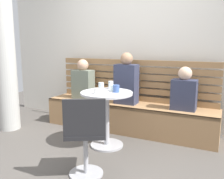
{
  "coord_description": "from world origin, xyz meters",
  "views": [
    {
      "loc": [
        1.4,
        -2.25,
        1.35
      ],
      "look_at": [
        -0.01,
        0.66,
        0.75
      ],
      "focal_mm": 39.21,
      "sensor_mm": 36.0,
      "label": 1
    }
  ],
  "objects_px": {
    "person_child_middle": "(184,91)",
    "cup_water_clear": "(111,85)",
    "cup_mug_blue": "(116,89)",
    "cup_glass_tall": "(101,87)",
    "booth_bench": "(127,117)",
    "cup_ceramic_white": "(97,91)",
    "cup_glass_short": "(113,88)",
    "person_adult": "(126,81)",
    "person_child_left": "(83,81)",
    "cafe_table": "(107,108)",
    "white_chair": "(85,134)"
  },
  "relations": [
    {
      "from": "person_child_middle",
      "to": "cup_water_clear",
      "type": "bearing_deg",
      "value": -153.2
    },
    {
      "from": "cup_mug_blue",
      "to": "cup_glass_tall",
      "type": "bearing_deg",
      "value": -168.89
    },
    {
      "from": "booth_bench",
      "to": "cup_ceramic_white",
      "type": "xyz_separation_m",
      "value": [
        -0.08,
        -0.83,
        0.55
      ]
    },
    {
      "from": "cup_glass_short",
      "to": "person_adult",
      "type": "bearing_deg",
      "value": 94.89
    },
    {
      "from": "cup_ceramic_white",
      "to": "cup_glass_tall",
      "type": "distance_m",
      "value": 0.15
    },
    {
      "from": "person_child_left",
      "to": "cup_glass_short",
      "type": "relative_size",
      "value": 8.3
    },
    {
      "from": "booth_bench",
      "to": "cup_ceramic_white",
      "type": "height_order",
      "value": "cup_ceramic_white"
    },
    {
      "from": "cup_ceramic_white",
      "to": "cup_glass_short",
      "type": "bearing_deg",
      "value": 68.07
    },
    {
      "from": "cafe_table",
      "to": "person_child_left",
      "type": "distance_m",
      "value": 1.09
    },
    {
      "from": "cup_water_clear",
      "to": "person_child_middle",
      "type": "bearing_deg",
      "value": 26.8
    },
    {
      "from": "cup_glass_tall",
      "to": "cup_water_clear",
      "type": "xyz_separation_m",
      "value": [
        0.03,
        0.23,
        -0.01
      ]
    },
    {
      "from": "cup_glass_short",
      "to": "cup_glass_tall",
      "type": "relative_size",
      "value": 0.67
    },
    {
      "from": "person_child_middle",
      "to": "cup_mug_blue",
      "type": "relative_size",
      "value": 6.4
    },
    {
      "from": "cafe_table",
      "to": "cup_water_clear",
      "type": "bearing_deg",
      "value": 102.29
    },
    {
      "from": "person_adult",
      "to": "person_child_middle",
      "type": "bearing_deg",
      "value": 0.47
    },
    {
      "from": "cup_mug_blue",
      "to": "person_child_middle",
      "type": "bearing_deg",
      "value": 40.96
    },
    {
      "from": "booth_bench",
      "to": "person_child_left",
      "type": "xyz_separation_m",
      "value": [
        -0.83,
        0.02,
        0.51
      ]
    },
    {
      "from": "white_chair",
      "to": "person_child_middle",
      "type": "xyz_separation_m",
      "value": [
        0.7,
        1.49,
        0.24
      ]
    },
    {
      "from": "cup_ceramic_white",
      "to": "cup_glass_short",
      "type": "distance_m",
      "value": 0.28
    },
    {
      "from": "cup_glass_tall",
      "to": "cup_mug_blue",
      "type": "bearing_deg",
      "value": 11.11
    },
    {
      "from": "cafe_table",
      "to": "cup_water_clear",
      "type": "relative_size",
      "value": 6.73
    },
    {
      "from": "person_child_middle",
      "to": "cup_mug_blue",
      "type": "distance_m",
      "value": 0.99
    },
    {
      "from": "person_child_left",
      "to": "cup_water_clear",
      "type": "height_order",
      "value": "person_child_left"
    },
    {
      "from": "booth_bench",
      "to": "white_chair",
      "type": "height_order",
      "value": "white_chair"
    },
    {
      "from": "white_chair",
      "to": "person_child_left",
      "type": "xyz_separation_m",
      "value": [
        -0.98,
        1.51,
        0.27
      ]
    },
    {
      "from": "white_chair",
      "to": "cup_glass_short",
      "type": "distance_m",
      "value": 0.97
    },
    {
      "from": "person_adult",
      "to": "cup_water_clear",
      "type": "height_order",
      "value": "person_adult"
    },
    {
      "from": "cup_ceramic_white",
      "to": "cup_glass_tall",
      "type": "xyz_separation_m",
      "value": [
        -0.02,
        0.15,
        0.03
      ]
    },
    {
      "from": "cup_ceramic_white",
      "to": "cup_mug_blue",
      "type": "distance_m",
      "value": 0.26
    },
    {
      "from": "cup_water_clear",
      "to": "booth_bench",
      "type": "bearing_deg",
      "value": 81.59
    },
    {
      "from": "cup_ceramic_white",
      "to": "cup_glass_tall",
      "type": "height_order",
      "value": "cup_glass_tall"
    },
    {
      "from": "cafe_table",
      "to": "cup_glass_tall",
      "type": "height_order",
      "value": "cup_glass_tall"
    },
    {
      "from": "cafe_table",
      "to": "white_chair",
      "type": "height_order",
      "value": "white_chair"
    },
    {
      "from": "person_child_middle",
      "to": "cup_glass_tall",
      "type": "height_order",
      "value": "person_child_middle"
    },
    {
      "from": "cup_water_clear",
      "to": "cup_glass_short",
      "type": "bearing_deg",
      "value": -51.55
    },
    {
      "from": "person_child_left",
      "to": "cup_mug_blue",
      "type": "xyz_separation_m",
      "value": [
        0.93,
        -0.67,
        0.05
      ]
    },
    {
      "from": "white_chair",
      "to": "person_child_left",
      "type": "bearing_deg",
      "value": 122.97
    },
    {
      "from": "white_chair",
      "to": "cup_ceramic_white",
      "type": "bearing_deg",
      "value": 109.44
    },
    {
      "from": "booth_bench",
      "to": "cup_ceramic_white",
      "type": "bearing_deg",
      "value": -95.46
    },
    {
      "from": "person_child_left",
      "to": "cafe_table",
      "type": "bearing_deg",
      "value": -41.04
    },
    {
      "from": "white_chair",
      "to": "person_child_left",
      "type": "distance_m",
      "value": 1.82
    },
    {
      "from": "cup_glass_short",
      "to": "cafe_table",
      "type": "bearing_deg",
      "value": -112.01
    },
    {
      "from": "booth_bench",
      "to": "person_child_middle",
      "type": "relative_size",
      "value": 4.44
    },
    {
      "from": "person_adult",
      "to": "cup_glass_short",
      "type": "relative_size",
      "value": 9.87
    },
    {
      "from": "booth_bench",
      "to": "person_child_left",
      "type": "distance_m",
      "value": 0.97
    },
    {
      "from": "cup_glass_short",
      "to": "cup_mug_blue",
      "type": "relative_size",
      "value": 0.84
    },
    {
      "from": "person_child_left",
      "to": "cup_mug_blue",
      "type": "bearing_deg",
      "value": -35.65
    },
    {
      "from": "booth_bench",
      "to": "person_child_left",
      "type": "bearing_deg",
      "value": 178.27
    },
    {
      "from": "person_adult",
      "to": "cup_water_clear",
      "type": "bearing_deg",
      "value": -95.47
    },
    {
      "from": "cup_glass_tall",
      "to": "cup_water_clear",
      "type": "bearing_deg",
      "value": 82.22
    }
  ]
}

